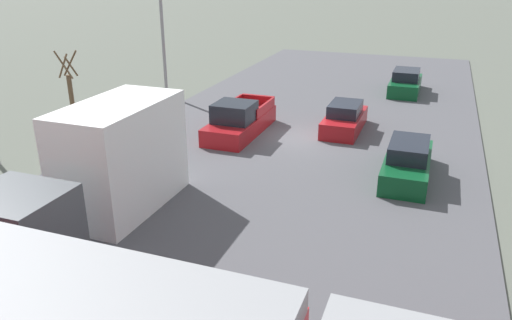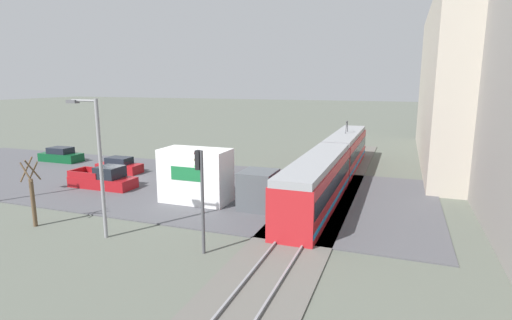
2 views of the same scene
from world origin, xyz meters
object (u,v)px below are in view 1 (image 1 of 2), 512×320
at_px(sedan_car_2, 407,162).
at_px(street_lamp_mid_block, 164,28).
at_px(sedan_car_1, 344,119).
at_px(box_truck, 102,172).
at_px(pickup_truck, 239,121).
at_px(sedan_car_0, 405,83).
at_px(street_tree, 71,95).

height_order(sedan_car_2, street_lamp_mid_block, street_lamp_mid_block).
bearing_deg(sedan_car_1, sedan_car_2, -55.37).
distance_m(box_truck, pickup_truck, 10.11).
bearing_deg(sedan_car_0, box_truck, 70.00).
xyz_separation_m(sedan_car_1, sedan_car_2, (-3.54, 5.12, 0.02)).
distance_m(box_truck, sedan_car_1, 13.71).
relative_size(sedan_car_2, street_tree, 1.15).
bearing_deg(sedan_car_1, pickup_truck, -153.87).
height_order(box_truck, sedan_car_2, box_truck).
bearing_deg(street_tree, sedan_car_2, 178.14).
bearing_deg(pickup_truck, sedan_car_0, -121.06).
relative_size(box_truck, sedan_car_2, 1.73).
height_order(sedan_car_0, sedan_car_1, sedan_car_0).
xyz_separation_m(box_truck, sedan_car_0, (-7.98, -21.91, -1.12)).
height_order(sedan_car_1, street_lamp_mid_block, street_lamp_mid_block).
relative_size(box_truck, sedan_car_0, 1.80).
distance_m(box_truck, sedan_car_0, 23.35).
bearing_deg(box_truck, sedan_car_2, -141.71).
bearing_deg(sedan_car_0, street_lamp_mid_block, 22.89).
bearing_deg(sedan_car_1, street_lamp_mid_block, 164.71).
distance_m(box_truck, street_lamp_mid_block, 17.28).
xyz_separation_m(pickup_truck, street_tree, (8.44, 2.17, 1.13)).
height_order(box_truck, street_lamp_mid_block, street_lamp_mid_block).
height_order(box_truck, sedan_car_0, box_truck).
relative_size(sedan_car_0, sedan_car_1, 1.09).
bearing_deg(street_tree, street_lamp_mid_block, -97.65).
relative_size(sedan_car_1, sedan_car_2, 0.89).
xyz_separation_m(box_truck, street_lamp_mid_block, (6.57, -15.77, 2.56)).
relative_size(sedan_car_2, street_lamp_mid_block, 0.63).
bearing_deg(box_truck, sedan_car_0, -110.00).
distance_m(sedan_car_2, street_tree, 16.92).
height_order(sedan_car_0, street_lamp_mid_block, street_lamp_mid_block).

